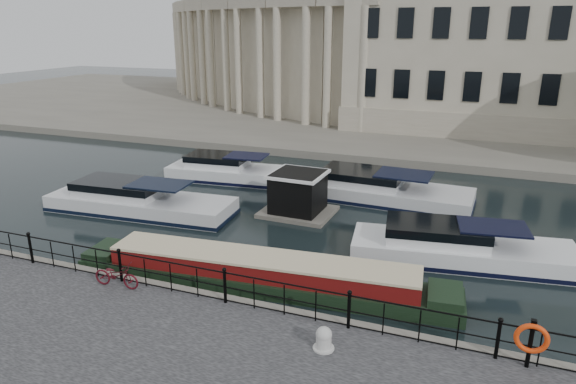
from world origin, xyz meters
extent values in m
plane|color=black|center=(0.00, 0.00, 0.00)|extent=(160.00, 160.00, 0.00)
cube|color=#6B665B|center=(0.00, 39.00, 0.28)|extent=(120.00, 42.00, 0.55)
cylinder|color=black|center=(-8.00, -2.25, 1.10)|extent=(0.10, 0.10, 1.10)
sphere|color=black|center=(-8.00, -2.25, 1.70)|extent=(0.14, 0.14, 0.14)
cylinder|color=black|center=(-4.00, -2.25, 1.10)|extent=(0.10, 0.10, 1.10)
sphere|color=black|center=(-4.00, -2.25, 1.70)|extent=(0.14, 0.14, 0.14)
cylinder|color=black|center=(0.00, -2.25, 1.10)|extent=(0.10, 0.10, 1.10)
sphere|color=black|center=(0.00, -2.25, 1.70)|extent=(0.14, 0.14, 0.14)
cylinder|color=black|center=(4.00, -2.25, 1.10)|extent=(0.10, 0.10, 1.10)
sphere|color=black|center=(4.00, -2.25, 1.70)|extent=(0.14, 0.14, 0.14)
cylinder|color=black|center=(8.00, -2.25, 1.10)|extent=(0.10, 0.10, 1.10)
sphere|color=black|center=(8.00, -2.25, 1.70)|extent=(0.14, 0.14, 0.14)
cylinder|color=black|center=(0.00, -2.25, 1.60)|extent=(24.00, 0.05, 0.05)
cylinder|color=black|center=(0.00, -2.25, 1.10)|extent=(24.00, 0.04, 0.04)
cylinder|color=black|center=(0.00, -2.25, 0.63)|extent=(24.00, 0.04, 0.04)
cube|color=#ADA38C|center=(6.00, 33.00, 7.55)|extent=(20.00, 14.00, 14.00)
cube|color=#9E937F|center=(6.00, 33.00, 1.55)|extent=(20.30, 14.30, 2.00)
cube|color=#ADA38C|center=(-3.33, 29.02, 6.05)|extent=(5.73, 4.06, 11.00)
cylinder|color=#ADA38C|center=(-2.28, 26.16, 5.45)|extent=(0.70, 0.70, 9.80)
cylinder|color=#ADA38C|center=(-5.49, 26.87, 5.45)|extent=(0.70, 0.70, 9.80)
cube|color=#ADA38C|center=(-8.29, 30.44, 6.05)|extent=(5.90, 4.56, 11.00)
cube|color=#9E937F|center=(-8.95, 28.56, 10.95)|extent=(5.62, 3.30, 1.20)
cylinder|color=#ADA38C|center=(-7.59, 27.47, 5.45)|extent=(0.70, 0.70, 9.80)
cylinder|color=#ADA38C|center=(-10.69, 28.56, 5.45)|extent=(0.70, 0.70, 9.80)
cube|color=#ADA38C|center=(-13.04, 32.44, 6.05)|extent=(5.99, 4.99, 11.00)
cube|color=#9E937F|center=(-13.92, 30.65, 10.95)|extent=(5.55, 3.83, 1.20)
cylinder|color=#ADA38C|center=(-12.70, 29.41, 5.45)|extent=(0.70, 0.70, 9.80)
cylinder|color=#ADA38C|center=(-15.65, 30.87, 5.45)|extent=(0.70, 0.70, 9.80)
cube|color=#ADA38C|center=(-17.52, 35.00, 6.05)|extent=(5.99, 5.36, 11.00)
cube|color=#9E937F|center=(-18.61, 33.33, 10.95)|extent=(5.40, 4.29, 1.20)
cylinder|color=#ADA38C|center=(-17.55, 31.95, 5.45)|extent=(0.70, 0.70, 9.80)
cylinder|color=#ADA38C|center=(-20.30, 33.75, 5.45)|extent=(0.70, 0.70, 9.80)
cube|color=#ADA38C|center=(-21.66, 38.07, 6.05)|extent=(5.91, 5.64, 11.00)
cube|color=#9E937F|center=(-22.94, 36.54, 10.95)|extent=(5.16, 4.70, 1.20)
cylinder|color=#ADA38C|center=(-22.05, 35.05, 5.45)|extent=(0.70, 0.70, 9.80)
cylinder|color=#ADA38C|center=(-24.57, 37.16, 5.45)|extent=(0.70, 0.70, 9.80)
cube|color=#ADA38C|center=(-25.40, 41.62, 6.05)|extent=(5.74, 5.85, 11.00)
cube|color=#9E937F|center=(-26.86, 40.25, 10.95)|extent=(4.86, 5.04, 1.20)
cylinder|color=#ADA38C|center=(-26.15, 38.67, 5.45)|extent=(0.70, 0.70, 9.80)
cylinder|color=#ADA38C|center=(-28.40, 41.06, 5.45)|extent=(0.70, 0.70, 9.80)
cube|color=#ADA38C|center=(-28.69, 45.59, 6.05)|extent=(5.49, 5.97, 11.00)
cube|color=#9E937F|center=(-30.30, 44.41, 10.95)|extent=(4.48, 5.30, 1.20)
cylinder|color=#ADA38C|center=(-29.79, 42.75, 5.45)|extent=(0.70, 0.70, 9.80)
cylinder|color=#ADA38C|center=(-31.73, 45.40, 5.45)|extent=(0.70, 0.70, 9.80)
cube|color=#ADA38C|center=(-31.48, 49.93, 6.05)|extent=(5.16, 6.00, 11.00)
cube|color=#9E937F|center=(-33.23, 48.95, 10.95)|extent=(4.04, 5.49, 1.20)
cylinder|color=#ADA38C|center=(-32.92, 47.24, 5.45)|extent=(0.70, 0.70, 9.80)
cylinder|color=#ADA38C|center=(-34.53, 50.10, 5.45)|extent=(0.70, 0.70, 9.80)
cube|color=#ADA38C|center=(-33.74, 54.56, 6.05)|extent=(4.76, 5.95, 11.00)
cube|color=#9E937F|center=(-35.58, 53.80, 10.95)|extent=(3.54, 5.60, 1.20)
cylinder|color=#ADA38C|center=(-35.48, 52.07, 5.45)|extent=(0.70, 0.70, 9.80)
cylinder|color=#ADA38C|center=(-36.74, 55.10, 5.45)|extent=(0.70, 0.70, 9.80)
imported|color=#4D0D16|center=(-3.87, -2.63, 0.99)|extent=(1.69, 0.68, 0.87)
cylinder|color=beige|center=(3.63, -3.48, 0.77)|extent=(0.42, 0.42, 0.44)
sphere|color=beige|center=(3.63, -3.48, 0.99)|extent=(0.44, 0.44, 0.44)
cylinder|color=beige|center=(3.63, -3.48, 0.57)|extent=(0.59, 0.59, 0.04)
cylinder|color=black|center=(8.75, -2.35, 1.22)|extent=(0.11, 0.11, 1.33)
cube|color=black|center=(8.75, -2.35, 1.88)|extent=(0.13, 0.13, 0.09)
torus|color=#FF3F0D|center=(8.75, -2.43, 1.44)|extent=(0.85, 0.13, 0.85)
cube|color=black|center=(0.23, 0.03, 0.10)|extent=(13.98, 3.08, 0.83)
cube|color=#630E0E|center=(0.23, 0.03, 0.75)|extent=(11.19, 2.55, 0.65)
cube|color=beige|center=(0.23, 0.03, 1.15)|extent=(11.20, 2.61, 0.09)
cube|color=#6B665B|center=(-1.07, 7.50, 0.05)|extent=(3.54, 2.99, 0.29)
cube|color=black|center=(-1.07, 7.50, 1.10)|extent=(2.37, 2.37, 2.06)
cube|color=white|center=(-1.07, 7.50, 2.05)|extent=(2.61, 2.61, 0.14)
cube|color=silver|center=(-8.50, 4.96, 0.20)|extent=(9.60, 3.45, 1.20)
cube|color=black|center=(-8.50, 4.96, 0.12)|extent=(9.69, 3.48, 0.18)
cube|color=silver|center=(-9.63, 4.88, 1.05)|extent=(4.39, 2.59, 0.90)
cube|color=black|center=(-7.37, 5.04, 1.55)|extent=(2.96, 2.15, 0.08)
cube|color=white|center=(6.81, 4.76, 0.20)|extent=(8.85, 3.78, 1.20)
cube|color=black|center=(6.81, 4.76, 0.12)|extent=(8.93, 3.82, 0.18)
cube|color=white|center=(5.79, 4.61, 1.05)|extent=(4.12, 2.65, 0.90)
cube|color=black|center=(7.83, 4.91, 1.55)|extent=(2.80, 2.16, 0.08)
cube|color=white|center=(-6.75, 11.58, 0.20)|extent=(7.93, 3.34, 1.20)
cube|color=black|center=(-6.75, 11.58, 0.12)|extent=(8.01, 3.37, 0.18)
cube|color=white|center=(-7.67, 11.49, 1.05)|extent=(3.66, 2.46, 0.90)
cube|color=black|center=(-5.83, 11.67, 1.55)|extent=(2.48, 2.04, 0.08)
cube|color=silver|center=(2.39, 11.09, 0.20)|extent=(9.44, 3.64, 1.20)
cube|color=black|center=(2.39, 11.09, 0.12)|extent=(9.54, 3.67, 0.18)
cube|color=silver|center=(1.28, 11.15, 1.05)|extent=(4.31, 2.81, 0.90)
cube|color=black|center=(3.50, 11.04, 1.55)|extent=(2.89, 2.36, 0.08)
camera|label=1|loc=(6.98, -14.98, 8.95)|focal=32.00mm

